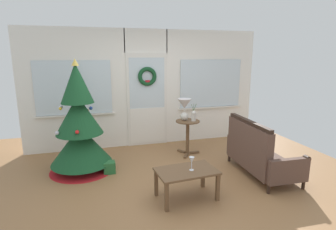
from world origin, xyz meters
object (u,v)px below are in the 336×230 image
Objects in this scene: wine_glass at (192,161)px; flower_vase at (194,115)px; table_lamp at (184,107)px; gift_box at (109,167)px; settee_sofa at (258,153)px; coffee_table at (186,174)px; christmas_tree at (80,130)px; side_table at (188,131)px.

flower_vase is at bearing 67.90° from wine_glass.
wine_glass is (-0.49, -1.71, -0.43)m from table_lamp.
gift_box is (-1.71, -0.42, -0.73)m from flower_vase.
settee_sofa is 1.64× the size of coffee_table.
wine_glass is 1.66m from gift_box.
settee_sofa is 1.49m from coffee_table.
table_lamp is 1.83m from wine_glass.
christmas_tree is 2.04m from table_lamp.
christmas_tree is 4.44× the size of table_lamp.
flower_vase is 1.75× the size of gift_box.
wine_glass is at bearing -43.83° from christmas_tree.
coffee_table is at bearing -163.88° from settee_sofa.
side_table is 0.81× the size of coffee_table.
settee_sofa is 7.37× the size of wine_glass.
christmas_tree reaches higher than wine_glass.
christmas_tree is 9.76× the size of gift_box.
side_table is 1.76m from coffee_table.
gift_box is at bearing 130.35° from coffee_table.
christmas_tree is 1.36× the size of settee_sofa.
christmas_tree is at bearing 135.37° from coffee_table.
side_table reaches higher than coffee_table.
settee_sofa is 1.45m from wine_glass.
christmas_tree is at bearing 136.17° from wine_glass.
wine_glass is at bearing -162.26° from settee_sofa.
settee_sofa reaches higher than wine_glass.
christmas_tree is at bearing 150.27° from gift_box.
side_table is at bearing -33.69° from table_lamp.
christmas_tree is 2.10m from wine_glass.
christmas_tree is 2.07m from coffee_table.
christmas_tree is at bearing 160.59° from settee_sofa.
wine_glass is at bearing -108.34° from side_table.
settee_sofa is 3.26× the size of table_lamp.
table_lamp is 0.50× the size of coffee_table.
settee_sofa is at bearing -17.30° from gift_box.
gift_box is at bearing 131.60° from wine_glass.
christmas_tree is at bearing -173.99° from side_table.
flower_vase reaches higher than wine_glass.
christmas_tree is 3.07m from settee_sofa.
coffee_table is (1.45, -1.43, -0.38)m from christmas_tree.
settee_sofa reaches higher than side_table.
wine_glass is at bearing -48.40° from gift_box.
side_table is 2.04× the size of flower_vase.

